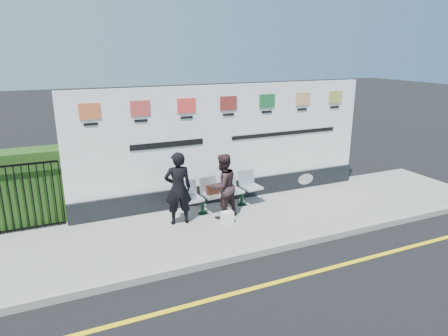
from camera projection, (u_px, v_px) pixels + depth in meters
name	position (u px, v px, depth m)	size (l,w,h in m)	color
ground	(290.00, 279.00, 7.15)	(80.00, 80.00, 0.00)	black
pavement	(231.00, 223.00, 9.33)	(14.00, 3.00, 0.12)	gray
kerb	(263.00, 251.00, 8.01)	(14.00, 0.18, 0.14)	gray
yellow_line	(290.00, 279.00, 7.15)	(14.00, 0.10, 0.01)	yellow
billboard	(227.00, 151.00, 10.31)	(8.00, 0.30, 3.00)	black
hedge	(11.00, 189.00, 8.86)	(2.35, 0.70, 1.70)	#234615
railing	(10.00, 199.00, 8.49)	(2.05, 0.06, 1.54)	black
bench	(223.00, 201.00, 9.89)	(2.14, 0.56, 0.46)	silver
woman_left	(178.00, 188.00, 8.94)	(0.61, 0.40, 1.68)	black
woman_right	(223.00, 186.00, 9.30)	(0.75, 0.58, 1.54)	#301F22
handbag_brown	(213.00, 189.00, 9.66)	(0.30, 0.13, 0.24)	black
carrier_bag_white	(227.00, 217.00, 9.13)	(0.28, 0.17, 0.28)	white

